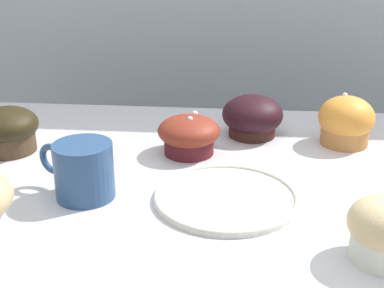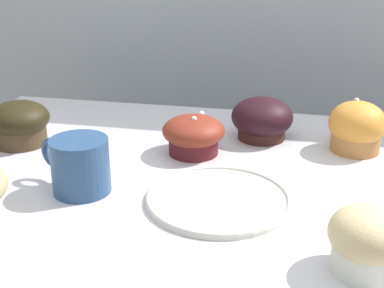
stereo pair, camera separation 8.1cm
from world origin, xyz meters
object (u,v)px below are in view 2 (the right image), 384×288
at_px(muffin_front_right, 262,119).
at_px(serving_plate, 219,199).
at_px(muffin_back_center, 19,123).
at_px(muffin_front_center, 368,241).
at_px(muffin_back_left, 193,134).
at_px(muffin_front_left, 357,128).
at_px(coffee_cup, 79,164).

distance_m(muffin_front_right, serving_plate, 0.26).
relative_size(muffin_back_center, serving_plate, 0.52).
bearing_deg(muffin_front_center, muffin_front_right, 110.82).
relative_size(muffin_back_left, muffin_back_center, 0.99).
height_order(muffin_front_center, serving_plate, muffin_front_center).
height_order(muffin_front_left, muffin_front_right, muffin_front_left).
xyz_separation_m(muffin_back_center, coffee_cup, (0.17, -0.15, 0.00)).
distance_m(muffin_front_right, coffee_cup, 0.35).
relative_size(muffin_front_left, serving_plate, 0.47).
relative_size(muffin_front_left, muffin_front_right, 0.87).
height_order(muffin_back_left, muffin_front_left, muffin_front_left).
distance_m(muffin_back_left, muffin_front_right, 0.14).
height_order(muffin_front_center, coffee_cup, coffee_cup).
relative_size(muffin_front_center, muffin_front_left, 0.91).
bearing_deg(coffee_cup, serving_plate, 1.76).
bearing_deg(serving_plate, muffin_front_left, 48.73).
bearing_deg(muffin_front_right, muffin_back_left, -139.25).
height_order(muffin_front_center, muffin_back_left, muffin_front_center).
height_order(coffee_cup, serving_plate, coffee_cup).
bearing_deg(muffin_front_center, serving_plate, 145.29).
bearing_deg(muffin_back_left, muffin_back_center, -176.55).
distance_m(coffee_cup, serving_plate, 0.20).
relative_size(muffin_front_right, serving_plate, 0.54).
bearing_deg(coffee_cup, muffin_back_center, 139.31).
height_order(muffin_back_center, coffee_cup, coffee_cup).
xyz_separation_m(muffin_back_left, muffin_back_center, (-0.30, -0.02, 0.00)).
distance_m(muffin_back_left, coffee_cup, 0.21).
xyz_separation_m(muffin_front_center, muffin_front_left, (0.02, 0.35, 0.00)).
bearing_deg(muffin_back_center, muffin_front_left, 8.41).
distance_m(muffin_back_left, muffin_front_left, 0.27).
distance_m(muffin_front_center, muffin_front_left, 0.35).
xyz_separation_m(muffin_front_center, muffin_front_right, (-0.14, 0.38, -0.00)).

